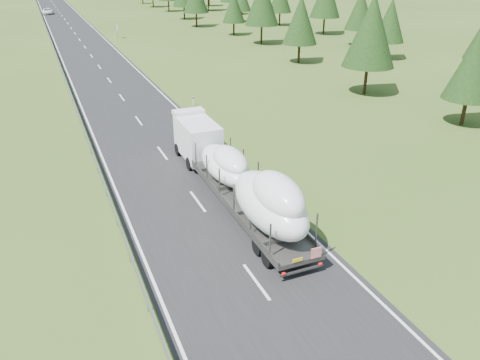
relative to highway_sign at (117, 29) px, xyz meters
name	(u,v)px	position (x,y,z in m)	size (l,w,h in m)	color
ground	(256,282)	(-7.20, -80.00, -1.81)	(400.00, 400.00, 0.00)	#374E1A
road_surface	(71,28)	(-7.20, 20.00, -1.80)	(10.00, 400.00, 0.02)	black
guardrail	(45,26)	(-12.50, 19.94, -1.21)	(0.10, 400.00, 0.76)	slate
marker_posts	(76,4)	(-0.70, 75.00, -1.27)	(0.13, 350.08, 1.00)	silver
highway_sign	(117,29)	(0.00, 0.00, 0.00)	(0.08, 0.90, 2.60)	slate
boat_truck	(238,174)	(-5.00, -72.49, 0.37)	(2.93, 18.75, 4.33)	white
distant_van	(48,11)	(-10.53, 51.62, -1.01)	(2.64, 5.72, 1.59)	white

